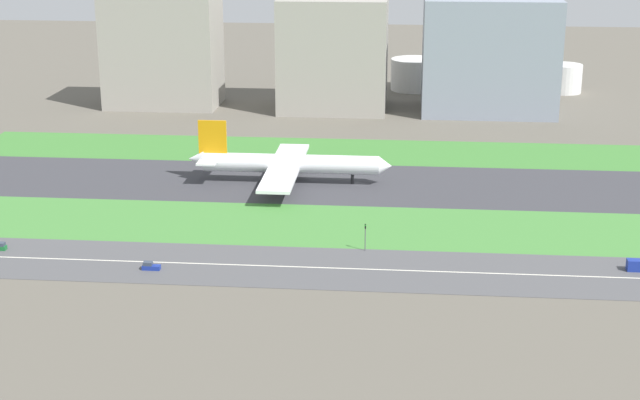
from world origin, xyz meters
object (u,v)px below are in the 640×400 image
Objects in this scene: car_0 at (150,266)px; fuel_tank_centre at (488,74)px; fuel_tank_west at (415,74)px; airliner at (286,164)px; terminal_building at (163,50)px; fuel_tank_east at (563,78)px; office_tower at (489,55)px; hangar_building at (334,54)px; traffic_light at (365,235)px.

car_0 is 0.18× the size of fuel_tank_centre.
fuel_tank_west reaches higher than car_0.
fuel_tank_centre is (75.27, 159.00, 1.63)m from airliner.
fuel_tank_centre reaches higher than fuel_tank_west.
terminal_building reaches higher than fuel_tank_east.
airliner is 135.77m from office_tower.
car_0 is 256.93m from fuel_tank_centre.
fuel_tank_centre is at bearing 64.67° from airliner.
hangar_building is (30.10, 192.00, 22.67)m from car_0.
fuel_tank_centre is at bearing 85.33° from office_tower.
airliner is 14.77× the size of car_0.
hangar_building is at bearing -156.52° from fuel_tank_east.
airliner is 3.84× the size of fuel_tank_east.
fuel_tank_west is at bearing 180.00° from fuel_tank_east.
traffic_light reaches higher than car_0.
airliner is 164.30m from fuel_tank_west.
terminal_building is 1.02× the size of hangar_building.
terminal_building reaches higher than fuel_tank_centre.
terminal_building reaches higher than car_0.
hangar_building is 1.91× the size of fuel_tank_centre.
car_0 is 54.92m from traffic_light.
office_tower is at bearing 57.87° from airliner.
hangar_building is at bearing -98.91° from car_0.
terminal_building is at bearing -165.76° from fuel_tank_east.
terminal_building is 2.13× the size of fuel_tank_west.
fuel_tank_east is (68.62, 0.00, -0.77)m from fuel_tank_west.
fuel_tank_west is (34.97, 45.00, -16.29)m from hangar_building.
fuel_tank_west is (65.07, 237.00, 6.37)m from car_0.
fuel_tank_east is at bearing 69.50° from traffic_light.
hangar_building is at bearing -127.85° from fuel_tank_west.
fuel_tank_centre is 1.46× the size of fuel_tank_east.
traffic_light is (28.08, -60.01, -1.94)m from airliner.
traffic_light is 219.43m from fuel_tank_west.
fuel_tank_east is at bearing 0.00° from fuel_tank_centre.
airliner is 1.35× the size of terminal_building.
office_tower reaches higher than fuel_tank_centre.
hangar_building is 65.20m from office_tower.
office_tower is at bearing 0.00° from hangar_building.
car_0 is at bearing -112.67° from fuel_tank_centre.
terminal_building is at bearing 120.57° from airliner.
car_0 is at bearing -116.40° from office_tower.
airliner reaches higher than fuel_tank_east.
fuel_tank_centre is (68.88, 45.00, -15.73)m from hangar_building.
airliner is 2.63× the size of fuel_tank_centre.
fuel_tank_centre is at bearing 77.84° from traffic_light.
car_0 is 215.58m from office_tower.
office_tower is 61.64m from fuel_tank_east.
airliner is 2.87× the size of fuel_tank_west.
fuel_tank_west is (13.29, 219.01, 3.01)m from traffic_light.
car_0 is 198.25m from terminal_building.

